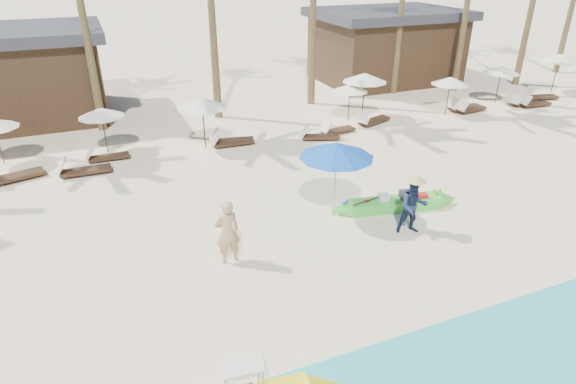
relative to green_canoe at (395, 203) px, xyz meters
name	(u,v)px	position (x,y,z in m)	size (l,w,h in m)	color
ground	(283,289)	(-4.88, -2.43, -0.21)	(240.00, 240.00, 0.00)	beige
green_canoe	(395,203)	(0.00, 0.00, 0.00)	(4.81, 1.24, 0.62)	green
tourist	(227,232)	(-5.77, -0.77, 0.71)	(0.67, 0.44, 1.84)	tan
vendor_green	(413,206)	(-0.36, -1.37, 0.66)	(0.84, 0.66, 1.73)	#15213A
blue_umbrella	(337,150)	(-2.00, 0.41, 2.01)	(2.28, 2.28, 2.45)	#99999E
lounger_4_left	(11,176)	(-11.65, 7.07, 0.01)	(2.04, 1.08, 0.66)	#362316
lounger_4_right	(82,170)	(-9.28, 6.70, 0.01)	(1.90, 0.63, 0.64)	#362316
resort_parasol_5	(101,112)	(-8.24, 8.74, 1.50)	(1.84, 1.84, 1.89)	#362316
lounger_5_left	(106,156)	(-8.37, 7.82, -0.02)	(1.64, 0.53, 0.56)	#362316
resort_parasol_6	(202,103)	(-4.35, 7.72, 1.73)	(2.09, 2.09, 2.15)	#362316
lounger_6_left	(229,142)	(-3.40, 7.46, -0.02)	(1.65, 0.58, 0.55)	#362316
lounger_6_right	(230,140)	(-3.29, 7.64, 0.01)	(1.97, 0.95, 0.64)	#362316
resort_parasol_7	(350,88)	(2.99, 8.54, 1.43)	(1.76, 1.76, 1.81)	#362316
lounger_7_left	(318,136)	(0.48, 6.71, -0.01)	(1.79, 1.06, 0.58)	#362316
lounger_7_right	(336,130)	(1.58, 7.10, -0.02)	(1.72, 0.73, 0.57)	#362316
resort_parasol_8	(365,77)	(3.88, 8.71, 1.81)	(2.17, 2.17, 2.24)	#362316
lounger_8_left	(373,120)	(3.84, 7.64, 0.00)	(1.91, 1.12, 0.62)	#362316
resort_parasol_9	(450,81)	(8.10, 7.55, 1.52)	(1.86, 1.86, 1.92)	#362316
lounger_9_left	(470,108)	(9.48, 7.36, -0.01)	(1.83, 0.78, 0.60)	#362316
lounger_9_right	(463,107)	(9.34, 7.71, 0.01)	(1.95, 0.64, 0.66)	#362316
resort_parasol_10	(501,70)	(11.93, 8.15, 1.62)	(1.96, 1.96, 2.02)	#362316
lounger_10_left	(534,103)	(13.31, 6.82, -0.01)	(1.79, 0.66, 0.60)	#362316
lounger_10_right	(521,102)	(12.95, 7.32, -0.01)	(1.77, 0.88, 0.58)	#362316
resort_parasol_11	(560,58)	(16.69, 8.66, 1.80)	(2.16, 2.16, 2.22)	#362316
lounger_11_left	(539,96)	(14.67, 7.74, 0.01)	(2.00, 1.03, 0.65)	#362316
pavilion_east	(385,45)	(9.12, 15.07, 1.99)	(8.80, 6.60, 4.30)	#362316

